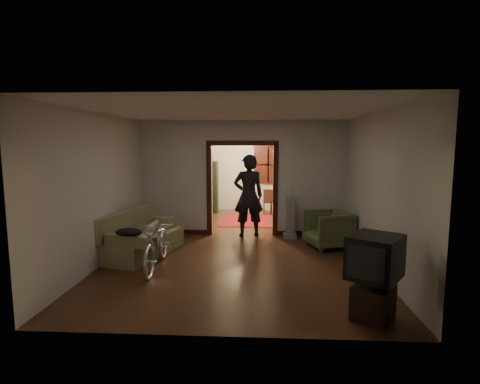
# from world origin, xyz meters

# --- Properties ---
(floor) EXTENTS (5.00, 8.50, 0.01)m
(floor) POSITION_xyz_m (0.00, 0.00, 0.00)
(floor) COLOR #321B0F
(floor) RESTS_ON ground
(ceiling) EXTENTS (5.00, 8.50, 0.01)m
(ceiling) POSITION_xyz_m (0.00, 0.00, 2.80)
(ceiling) COLOR white
(ceiling) RESTS_ON floor
(wall_back) EXTENTS (5.00, 0.02, 2.80)m
(wall_back) POSITION_xyz_m (0.00, 4.25, 1.40)
(wall_back) COLOR beige
(wall_back) RESTS_ON floor
(wall_left) EXTENTS (0.02, 8.50, 2.80)m
(wall_left) POSITION_xyz_m (-2.50, 0.00, 1.40)
(wall_left) COLOR beige
(wall_left) RESTS_ON floor
(wall_right) EXTENTS (0.02, 8.50, 2.80)m
(wall_right) POSITION_xyz_m (2.50, 0.00, 1.40)
(wall_right) COLOR beige
(wall_right) RESTS_ON floor
(partition_wall) EXTENTS (5.00, 0.14, 2.80)m
(partition_wall) POSITION_xyz_m (0.00, 0.75, 1.40)
(partition_wall) COLOR beige
(partition_wall) RESTS_ON floor
(door_casing) EXTENTS (1.74, 0.20, 2.32)m
(door_casing) POSITION_xyz_m (0.00, 0.75, 1.10)
(door_casing) COLOR black
(door_casing) RESTS_ON floor
(far_window) EXTENTS (0.98, 0.06, 1.28)m
(far_window) POSITION_xyz_m (0.70, 4.21, 1.55)
(far_window) COLOR black
(far_window) RESTS_ON wall_back
(chandelier) EXTENTS (0.24, 0.24, 0.24)m
(chandelier) POSITION_xyz_m (0.00, 2.50, 2.35)
(chandelier) COLOR #FFE0A5
(chandelier) RESTS_ON ceiling
(light_switch) EXTENTS (0.08, 0.01, 0.12)m
(light_switch) POSITION_xyz_m (1.05, 0.68, 1.25)
(light_switch) COLOR silver
(light_switch) RESTS_ON partition_wall
(sofa) EXTENTS (1.34, 2.09, 0.89)m
(sofa) POSITION_xyz_m (-1.94, -1.05, 0.44)
(sofa) COLOR olive
(sofa) RESTS_ON floor
(rolled_paper) EXTENTS (0.10, 0.80, 0.10)m
(rolled_paper) POSITION_xyz_m (-1.84, -0.75, 0.53)
(rolled_paper) COLOR beige
(rolled_paper) RESTS_ON sofa
(jacket) EXTENTS (0.49, 0.37, 0.14)m
(jacket) POSITION_xyz_m (-1.89, -1.96, 0.68)
(jacket) COLOR black
(jacket) RESTS_ON sofa
(bicycle) EXTENTS (0.71, 1.78, 0.92)m
(bicycle) POSITION_xyz_m (-1.41, -1.87, 0.46)
(bicycle) COLOR silver
(bicycle) RESTS_ON floor
(armchair) EXTENTS (1.09, 1.07, 0.80)m
(armchair) POSITION_xyz_m (1.92, -0.32, 0.40)
(armchair) COLOR #4F5B33
(armchair) RESTS_ON floor
(tv_stand) EXTENTS (0.65, 0.66, 0.44)m
(tv_stand) POSITION_xyz_m (1.90, -3.70, 0.22)
(tv_stand) COLOR black
(tv_stand) RESTS_ON floor
(crt_tv) EXTENTS (0.83, 0.85, 0.55)m
(crt_tv) POSITION_xyz_m (1.90, -3.70, 0.82)
(crt_tv) COLOR black
(crt_tv) RESTS_ON tv_stand
(vacuum) EXTENTS (0.37, 0.33, 1.01)m
(vacuum) POSITION_xyz_m (1.15, 0.40, 0.51)
(vacuum) COLOR gray
(vacuum) RESTS_ON floor
(person) EXTENTS (0.81, 0.62, 1.99)m
(person) POSITION_xyz_m (0.16, 0.58, 1.00)
(person) COLOR black
(person) RESTS_ON floor
(oriental_rug) EXTENTS (1.54, 1.99, 0.01)m
(oriental_rug) POSITION_xyz_m (0.06, 2.48, 0.01)
(oriental_rug) COLOR maroon
(oriental_rug) RESTS_ON floor
(locker) EXTENTS (0.91, 0.59, 1.69)m
(locker) POSITION_xyz_m (-1.37, 3.74, 0.84)
(locker) COLOR #223922
(locker) RESTS_ON floor
(globe) EXTENTS (0.29, 0.29, 0.29)m
(globe) POSITION_xyz_m (-1.37, 3.74, 1.94)
(globe) COLOR #1E5972
(globe) RESTS_ON locker
(desk) EXTENTS (1.07, 0.71, 0.73)m
(desk) POSITION_xyz_m (1.24, 3.55, 0.37)
(desk) COLOR black
(desk) RESTS_ON floor
(desk_chair) EXTENTS (0.40, 0.40, 0.82)m
(desk_chair) POSITION_xyz_m (0.72, 3.48, 0.41)
(desk_chair) COLOR black
(desk_chair) RESTS_ON floor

